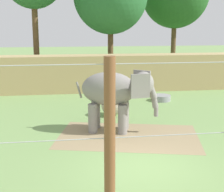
# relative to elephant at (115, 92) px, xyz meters

# --- Properties ---
(ground_plane) EXTENTS (120.00, 120.00, 0.00)m
(ground_plane) POSITION_rel_elephant_xyz_m (0.38, -3.92, -1.75)
(ground_plane) COLOR #759956
(dirt_patch) EXTENTS (6.46, 4.88, 0.01)m
(dirt_patch) POSITION_rel_elephant_xyz_m (0.44, -0.80, -1.75)
(dirt_patch) COLOR #937F5B
(dirt_patch) RESTS_ON ground
(embankment_wall) EXTENTS (36.00, 1.80, 2.50)m
(embankment_wall) POSITION_rel_elephant_xyz_m (0.38, 9.08, -0.51)
(embankment_wall) COLOR tan
(embankment_wall) RESTS_ON ground
(elephant) EXTENTS (3.47, 1.94, 2.65)m
(elephant) POSITION_rel_elephant_xyz_m (0.00, 0.00, 0.00)
(elephant) COLOR gray
(elephant) RESTS_ON ground
(enrichment_ball) EXTENTS (1.07, 1.07, 1.07)m
(enrichment_ball) POSITION_rel_elephant_xyz_m (0.21, 2.51, -1.22)
(enrichment_ball) COLOR tan
(enrichment_ball) RESTS_ON ground
(cable_fence) EXTENTS (10.02, 0.24, 3.96)m
(cable_fence) POSITION_rel_elephant_xyz_m (0.30, -7.25, 0.23)
(cable_fence) COLOR brown
(cable_fence) RESTS_ON ground
(water_tub) EXTENTS (1.10, 1.10, 0.35)m
(water_tub) POSITION_rel_elephant_xyz_m (3.69, 5.41, -1.57)
(water_tub) COLOR gray
(water_tub) RESTS_ON ground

